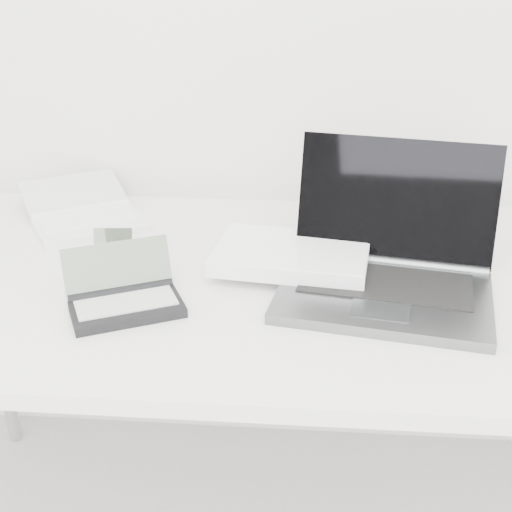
# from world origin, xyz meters

# --- Properties ---
(desk) EXTENTS (1.60, 0.80, 0.73)m
(desk) POSITION_xyz_m (0.00, 1.55, 0.68)
(desk) COLOR white
(desk) RESTS_ON ground
(laptop_large) EXTENTS (0.54, 0.38, 0.25)m
(laptop_large) POSITION_xyz_m (0.14, 1.54, 0.77)
(laptop_large) COLOR #575A5C
(laptop_large) RESTS_ON desk
(netbook_open_white) EXTENTS (0.34, 0.37, 0.06)m
(netbook_open_white) POSITION_xyz_m (-0.43, 1.78, 0.75)
(netbook_open_white) COLOR white
(netbook_open_white) RESTS_ON desk
(pda_silver) EXTENTS (0.08, 0.08, 0.06)m
(pda_silver) POSITION_xyz_m (-0.32, 1.58, 0.74)
(pda_silver) COLOR silver
(pda_silver) RESTS_ON desk
(palmtop_charcoal) EXTENTS (0.23, 0.20, 0.10)m
(palmtop_charcoal) POSITION_xyz_m (-0.25, 1.41, 0.75)
(palmtop_charcoal) COLOR black
(palmtop_charcoal) RESTS_ON desk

